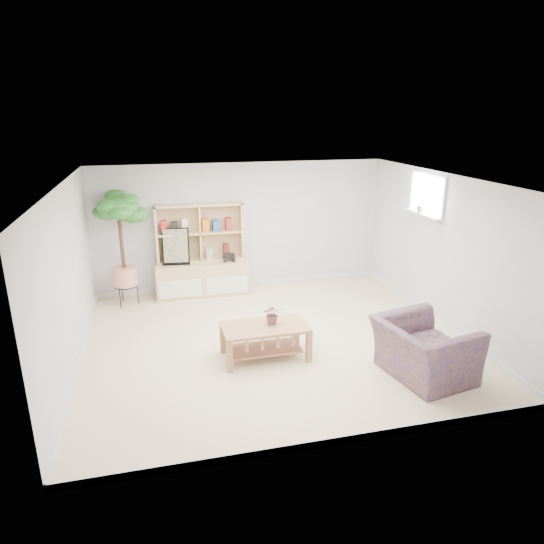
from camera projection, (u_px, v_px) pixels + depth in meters
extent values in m
cube|color=beige|center=(273.00, 341.00, 7.30)|extent=(5.50, 5.00, 0.01)
cube|color=white|center=(273.00, 180.00, 6.54)|extent=(5.50, 5.00, 0.01)
cube|color=silver|center=(242.00, 227.00, 9.22)|extent=(5.50, 0.01, 2.40)
cube|color=silver|center=(337.00, 341.00, 4.61)|extent=(5.50, 0.01, 2.40)
cube|color=silver|center=(68.00, 280.00, 6.29)|extent=(0.01, 5.00, 2.40)
cube|color=silver|center=(444.00, 252.00, 7.54)|extent=(0.01, 5.00, 2.40)
cube|color=silver|center=(423.00, 214.00, 7.93)|extent=(0.14, 1.00, 0.04)
imported|color=#1E5625|center=(273.00, 314.00, 6.68)|extent=(0.31, 0.29, 0.29)
imported|color=navy|center=(424.00, 346.00, 6.20)|extent=(1.19, 1.31, 0.85)
imported|color=#215C1E|center=(421.00, 205.00, 7.96)|extent=(0.14, 0.12, 0.23)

